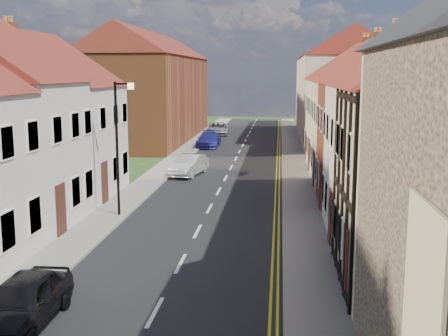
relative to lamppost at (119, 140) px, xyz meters
name	(u,v)px	position (x,y,z in m)	size (l,w,h in m)	color
road	(226,178)	(3.81, 10.00, -3.53)	(7.00, 90.00, 0.02)	black
pavement_left	(156,176)	(-0.59, 10.00, -3.48)	(1.80, 90.00, 0.12)	gray
pavement_right	(297,179)	(8.21, 10.00, -3.48)	(1.80, 90.00, 0.12)	gray
cottage_r_white_near	(435,126)	(13.11, -1.90, 0.94)	(8.30, 6.00, 9.00)	#B9B7AF
cottage_r_cream_mid	(405,115)	(13.11, 3.50, 0.94)	(8.30, 5.20, 9.00)	brown
cottage_r_pink	(384,108)	(13.11, 8.90, 0.94)	(8.30, 6.00, 9.00)	#B2AB96
cottage_r_white_far	(370,103)	(13.11, 14.30, 0.94)	(8.30, 5.20, 9.00)	#B9B7AF
cottage_r_cream_far	(359,100)	(13.11, 19.70, 0.94)	(8.30, 6.00, 9.00)	#B2AB96
cottage_l_pink	(36,114)	(-5.49, 3.85, 0.83)	(8.30, 6.30, 8.80)	#B9B7AF
block_right_far	(339,85)	(13.11, 35.00, 1.76)	(8.30, 24.20, 10.50)	#B2AB96
block_left_far	(151,85)	(-5.49, 30.00, 1.76)	(8.30, 24.20, 10.50)	brown
lamppost	(119,140)	(0.00, 0.00, 0.00)	(0.88, 0.15, 6.00)	black
car_near	(23,301)	(0.61, -11.12, -2.87)	(1.58, 3.93, 1.34)	black
car_mid	(189,165)	(1.38, 10.76, -2.88)	(1.40, 4.02, 1.33)	#A0A4A8
car_far	(209,140)	(0.88, 24.64, -2.87)	(1.88, 4.62, 1.34)	navy
car_distant	(218,129)	(0.61, 34.45, -2.87)	(2.21, 4.79, 1.33)	#9C9DA3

